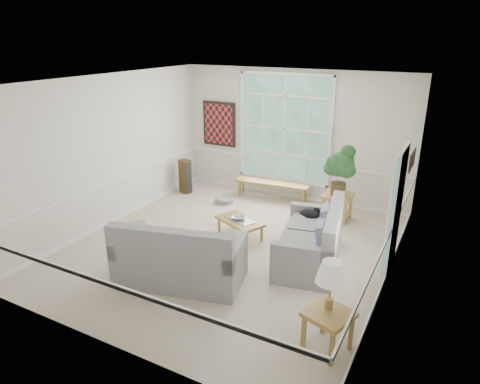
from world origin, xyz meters
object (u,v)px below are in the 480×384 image
at_px(coffee_table, 240,228).
at_px(end_table, 337,207).
at_px(loveseat_right, 310,234).
at_px(loveseat_front, 180,250).
at_px(side_table, 328,330).

xyz_separation_m(coffee_table, end_table, (1.42, 1.69, 0.11)).
bearing_deg(coffee_table, end_table, 73.56).
xyz_separation_m(loveseat_right, loveseat_front, (-1.60, -1.53, 0.02)).
bearing_deg(side_table, loveseat_right, 115.19).
distance_m(loveseat_right, end_table, 1.98).
xyz_separation_m(loveseat_right, side_table, (0.94, -2.00, -0.24)).
relative_size(loveseat_right, coffee_table, 1.96).
relative_size(loveseat_right, loveseat_front, 0.96).
relative_size(coffee_table, side_table, 1.80).
distance_m(coffee_table, side_table, 3.33).
bearing_deg(end_table, loveseat_front, -113.61).
relative_size(end_table, side_table, 1.08).
xyz_separation_m(end_table, side_table, (1.01, -3.96, -0.02)).
xyz_separation_m(loveseat_front, coffee_table, (0.10, 1.80, -0.35)).
bearing_deg(end_table, loveseat_right, -87.92).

